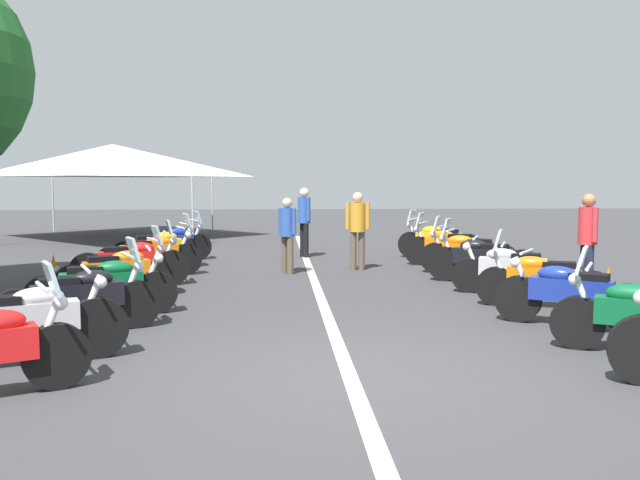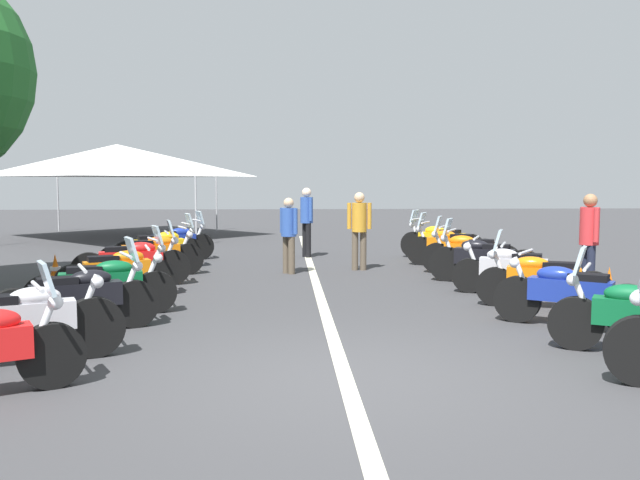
{
  "view_description": "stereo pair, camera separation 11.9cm",
  "coord_description": "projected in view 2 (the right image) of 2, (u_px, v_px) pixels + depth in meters",
  "views": [
    {
      "loc": [
        -6.39,
        0.71,
        1.94
      ],
      "look_at": [
        4.68,
        0.0,
        0.96
      ],
      "focal_mm": 37.33,
      "sensor_mm": 36.0,
      "label": 1
    },
    {
      "loc": [
        -6.39,
        0.59,
        1.94
      ],
      "look_at": [
        4.68,
        0.0,
        0.96
      ],
      "focal_mm": 37.33,
      "sensor_mm": 36.0,
      "label": 2
    }
  ],
  "objects": [
    {
      "name": "motorcycle_left_row_2",
      "position": [
        79.0,
        297.0,
        8.47
      ],
      "size": [
        1.07,
        1.95,
        1.21
      ],
      "rotation": [
        0.0,
        0.0,
        -1.13
      ],
      "color": "black",
      "rests_on": "ground_plane"
    },
    {
      "name": "motorcycle_right_row_5",
      "position": [
        483.0,
        258.0,
        12.62
      ],
      "size": [
        1.12,
        1.96,
        1.23
      ],
      "rotation": [
        0.0,
        0.0,
        1.1
      ],
      "color": "black",
      "rests_on": "ground_plane"
    },
    {
      "name": "motorcycle_right_row_8",
      "position": [
        440.0,
        240.0,
        16.54
      ],
      "size": [
        1.34,
        1.87,
        1.22
      ],
      "rotation": [
        0.0,
        0.0,
        0.97
      ],
      "color": "black",
      "rests_on": "ground_plane"
    },
    {
      "name": "motorcycle_right_row_2",
      "position": [
        569.0,
        294.0,
        8.78
      ],
      "size": [
        1.27,
        1.74,
        1.0
      ],
      "rotation": [
        0.0,
        0.0,
        0.96
      ],
      "color": "black",
      "rests_on": "ground_plane"
    },
    {
      "name": "bystander_0",
      "position": [
        359.0,
        225.0,
        14.45
      ],
      "size": [
        0.32,
        0.53,
        1.7
      ],
      "rotation": [
        0.0,
        0.0,
        3.07
      ],
      "color": "brown",
      "rests_on": "ground_plane"
    },
    {
      "name": "traffic_cone_0",
      "position": [
        609.0,
        288.0,
        10.31
      ],
      "size": [
        0.36,
        0.36,
        0.61
      ],
      "color": "orange",
      "rests_on": "ground_plane"
    },
    {
      "name": "ground_plane",
      "position": [
        345.0,
        378.0,
        6.56
      ],
      "size": [
        80.0,
        80.0,
        0.0
      ],
      "primitive_type": "plane",
      "color": "#38383A"
    },
    {
      "name": "traffic_cone_1",
      "position": [
        55.0,
        271.0,
        12.19
      ],
      "size": [
        0.36,
        0.36,
        0.61
      ],
      "color": "orange",
      "rests_on": "ground_plane"
    },
    {
      "name": "motorcycle_left_row_3",
      "position": [
        103.0,
        285.0,
        9.54
      ],
      "size": [
        0.84,
        2.09,
        0.99
      ],
      "rotation": [
        0.0,
        0.0,
        -1.3
      ],
      "color": "black",
      "rests_on": "ground_plane"
    },
    {
      "name": "event_tent",
      "position": [
        117.0,
        160.0,
        22.78
      ],
      "size": [
        6.79,
        6.79,
        3.2
      ],
      "color": "white",
      "rests_on": "ground_plane"
    },
    {
      "name": "bystander_1",
      "position": [
        289.0,
        230.0,
        13.9
      ],
      "size": [
        0.43,
        0.37,
        1.59
      ],
      "rotation": [
        0.0,
        0.0,
        5.39
      ],
      "color": "brown",
      "rests_on": "ground_plane"
    },
    {
      "name": "lane_centre_stripe",
      "position": [
        318.0,
        290.0,
        11.8
      ],
      "size": [
        23.49,
        0.16,
        0.01
      ],
      "primitive_type": "cube",
      "color": "beige",
      "rests_on": "ground_plane"
    },
    {
      "name": "motorcycle_left_row_5",
      "position": [
        133.0,
        261.0,
        12.23
      ],
      "size": [
        0.81,
        2.11,
        1.22
      ],
      "rotation": [
        0.0,
        0.0,
        -1.31
      ],
      "color": "black",
      "rests_on": "ground_plane"
    },
    {
      "name": "motorcycle_right_row_4",
      "position": [
        512.0,
        269.0,
        11.32
      ],
      "size": [
        1.02,
        1.95,
        0.98
      ],
      "rotation": [
        0.0,
        0.0,
        1.17
      ],
      "color": "black",
      "rests_on": "ground_plane"
    },
    {
      "name": "motorcycle_left_row_1",
      "position": [
        19.0,
        321.0,
        6.98
      ],
      "size": [
        1.03,
        2.09,
        1.02
      ],
      "rotation": [
        0.0,
        0.0,
        -1.18
      ],
      "color": "black",
      "rests_on": "ground_plane"
    },
    {
      "name": "motorcycle_left_row_4",
      "position": [
        119.0,
        271.0,
        10.99
      ],
      "size": [
        1.01,
        1.87,
        1.19
      ],
      "rotation": [
        0.0,
        0.0,
        -1.14
      ],
      "color": "black",
      "rests_on": "ground_plane"
    },
    {
      "name": "motorcycle_left_row_8",
      "position": [
        175.0,
        242.0,
        16.19
      ],
      "size": [
        1.02,
        1.87,
        1.21
      ],
      "rotation": [
        0.0,
        0.0,
        -1.14
      ],
      "color": "black",
      "rests_on": "ground_plane"
    },
    {
      "name": "bystander_2",
      "position": [
        589.0,
        235.0,
        11.35
      ],
      "size": [
        0.53,
        0.32,
        1.73
      ],
      "rotation": [
        0.0,
        0.0,
        1.63
      ],
      "color": "#1E2338",
      "rests_on": "ground_plane"
    },
    {
      "name": "motorcycle_right_row_7",
      "position": [
        451.0,
        246.0,
        15.09
      ],
      "size": [
        1.14,
        1.94,
        1.22
      ],
      "rotation": [
        0.0,
        0.0,
        1.08
      ],
      "color": "black",
      "rests_on": "ground_plane"
    },
    {
      "name": "motorcycle_left_row_6",
      "position": [
        152.0,
        254.0,
        13.5
      ],
      "size": [
        1.02,
        2.04,
        1.01
      ],
      "rotation": [
        0.0,
        0.0,
        -1.18
      ],
      "color": "black",
      "rests_on": "ground_plane"
    },
    {
      "name": "motorcycle_left_row_7",
      "position": [
        161.0,
        248.0,
        14.74
      ],
      "size": [
        1.02,
        1.94,
        1.22
      ],
      "rotation": [
        0.0,
        0.0,
        -1.15
      ],
      "color": "black",
      "rests_on": "ground_plane"
    },
    {
      "name": "motorcycle_right_row_3",
      "position": [
        541.0,
        279.0,
        10.11
      ],
      "size": [
        1.0,
        1.91,
        1.19
      ],
      "rotation": [
        0.0,
        0.0,
        1.17
      ],
      "color": "black",
      "rests_on": "ground_plane"
    },
    {
      "name": "bystander_3",
      "position": [
        307.0,
        216.0,
        16.93
      ],
      "size": [
        0.49,
        0.32,
        1.77
      ],
      "rotation": [
        0.0,
        0.0,
        2.02
      ],
      "color": "black",
      "rests_on": "ground_plane"
    },
    {
      "name": "motorcycle_right_row_6",
      "position": [
        469.0,
        252.0,
        13.85
      ],
      "size": [
        1.0,
        1.94,
        1.21
      ],
      "rotation": [
        0.0,
        0.0,
        1.18
      ],
      "color": "black",
      "rests_on": "ground_plane"
    }
  ]
}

